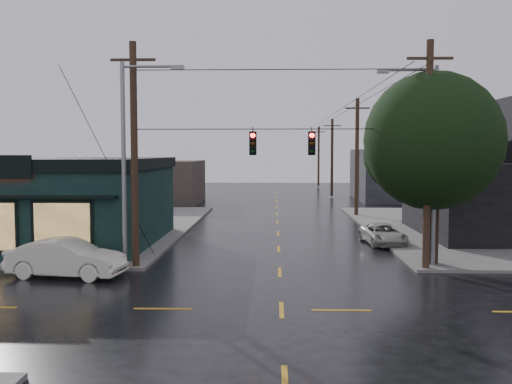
{
  "coord_description": "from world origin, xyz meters",
  "views": [
    {
      "loc": [
        -0.26,
        -18.79,
        5.28
      ],
      "look_at": [
        -1.03,
        5.36,
        3.59
      ],
      "focal_mm": 40.0,
      "sensor_mm": 36.0,
      "label": 1
    }
  ],
  "objects_px": {
    "corner_tree": "(433,141)",
    "suv_silver": "(383,234)",
    "utility_pole_nw": "(136,269)",
    "sedan_cream": "(66,258)",
    "utility_pole_ne": "(426,271)"
  },
  "relations": [
    {
      "from": "corner_tree",
      "to": "suv_silver",
      "type": "xyz_separation_m",
      "value": [
        -1.0,
        6.19,
        -5.18
      ]
    },
    {
      "from": "corner_tree",
      "to": "suv_silver",
      "type": "distance_m",
      "value": 8.14
    },
    {
      "from": "utility_pole_nw",
      "to": "suv_silver",
      "type": "relative_size",
      "value": 2.4
    },
    {
      "from": "utility_pole_nw",
      "to": "suv_silver",
      "type": "bearing_deg",
      "value": 30.24
    },
    {
      "from": "corner_tree",
      "to": "sedan_cream",
      "type": "xyz_separation_m",
      "value": [
        -16.02,
        -2.87,
        -4.96
      ]
    },
    {
      "from": "corner_tree",
      "to": "utility_pole_ne",
      "type": "xyz_separation_m",
      "value": [
        -0.5,
        -1.09,
        -5.77
      ]
    },
    {
      "from": "corner_tree",
      "to": "utility_pole_nw",
      "type": "distance_m",
      "value": 14.72
    },
    {
      "from": "sedan_cream",
      "to": "suv_silver",
      "type": "xyz_separation_m",
      "value": [
        15.02,
        9.07,
        -0.22
      ]
    },
    {
      "from": "suv_silver",
      "to": "utility_pole_ne",
      "type": "bearing_deg",
      "value": -91.64
    },
    {
      "from": "utility_pole_ne",
      "to": "sedan_cream",
      "type": "bearing_deg",
      "value": -173.46
    },
    {
      "from": "corner_tree",
      "to": "utility_pole_nw",
      "type": "relative_size",
      "value": 0.87
    },
    {
      "from": "utility_pole_ne",
      "to": "suv_silver",
      "type": "xyz_separation_m",
      "value": [
        -0.5,
        7.29,
        0.59
      ]
    },
    {
      "from": "sedan_cream",
      "to": "suv_silver",
      "type": "relative_size",
      "value": 1.16
    },
    {
      "from": "sedan_cream",
      "to": "suv_silver",
      "type": "bearing_deg",
      "value": -50.77
    },
    {
      "from": "corner_tree",
      "to": "sedan_cream",
      "type": "height_order",
      "value": "corner_tree"
    }
  ]
}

